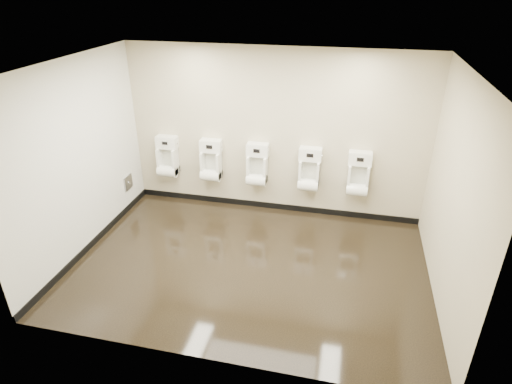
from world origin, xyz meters
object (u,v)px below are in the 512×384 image
urinal_4 (358,177)px  urinal_3 (309,172)px  urinal_2 (257,168)px  urinal_0 (168,159)px  urinal_1 (211,163)px  access_panel (128,182)px

urinal_4 → urinal_3: bearing=180.0°
urinal_2 → urinal_3: size_ratio=1.00×
urinal_3 → urinal_0: bearing=180.0°
urinal_0 → urinal_2: 1.63m
urinal_0 → urinal_2: bearing=0.0°
urinal_1 → access_panel: bearing=-163.2°
urinal_2 → urinal_4: 1.68m
access_panel → urinal_1: 1.50m
urinal_1 → urinal_2: bearing=0.0°
urinal_3 → urinal_2: bearing=180.0°
urinal_3 → urinal_4: (0.80, 0.00, 0.00)m
urinal_1 → urinal_3: size_ratio=1.00×
urinal_0 → urinal_1: size_ratio=1.00×
access_panel → urinal_2: 2.29m
urinal_3 → urinal_4: 0.80m
urinal_1 → urinal_3: bearing=0.0°
urinal_1 → urinal_2: (0.82, 0.00, 0.00)m
urinal_3 → access_panel: bearing=-172.2°
urinal_1 → urinal_4: (2.51, 0.00, 0.00)m
urinal_2 → urinal_3: same height
urinal_2 → urinal_4: same height
urinal_4 → urinal_1: bearing=180.0°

